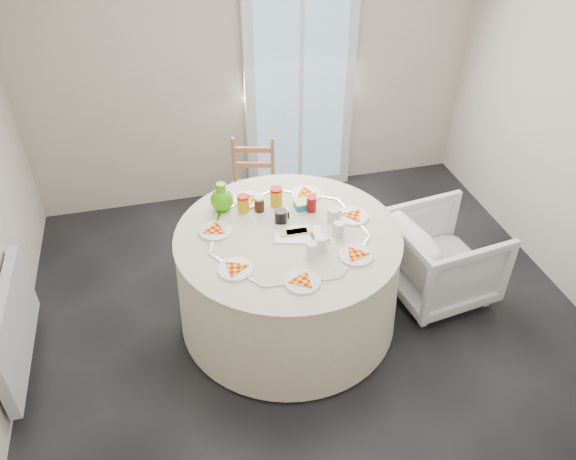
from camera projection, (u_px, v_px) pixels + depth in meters
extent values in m
plane|color=black|center=(315.00, 335.00, 4.01)|extent=(4.00, 4.00, 0.00)
cube|color=#BCB5A3|center=(253.00, 60.00, 4.78)|extent=(4.00, 0.02, 2.60)
cube|color=silver|center=(300.00, 85.00, 4.97)|extent=(1.00, 0.08, 2.10)
cube|color=silver|center=(15.00, 327.00, 3.56)|extent=(0.07, 1.00, 0.55)
cylinder|color=silver|center=(288.00, 278.00, 3.94)|extent=(1.55, 1.55, 0.79)
imported|color=silver|center=(443.00, 251.00, 4.15)|extent=(0.76, 0.80, 0.73)
cube|color=#0A7C88|center=(305.00, 205.00, 3.94)|extent=(0.15, 0.11, 0.06)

